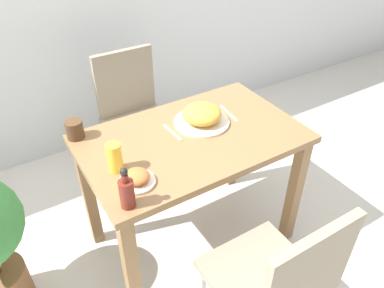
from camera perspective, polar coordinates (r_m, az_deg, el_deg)
name	(u,v)px	position (r m, az deg, el deg)	size (l,w,h in m)	color
ground_plane	(192,237)	(2.34, 0.00, -13.94)	(16.00, 16.00, 0.00)	beige
dining_table	(192,156)	(1.90, 0.00, -1.80)	(1.08, 0.67, 0.75)	olive
chair_near	(278,281)	(1.59, 12.97, -19.70)	(0.42, 0.42, 0.89)	gray
chair_far	(134,112)	(2.51, -8.79, 4.80)	(0.42, 0.42, 0.89)	gray
food_plate	(202,116)	(1.90, 1.51, 4.35)	(0.28, 0.28, 0.10)	beige
side_plate	(137,178)	(1.56, -8.43, -5.19)	(0.15, 0.15, 0.06)	beige
drink_cup	(75,130)	(1.87, -17.45, 2.12)	(0.08, 0.08, 0.09)	#4C331E
juice_glass	(115,158)	(1.61, -11.70, -2.04)	(0.06, 0.06, 0.14)	gold
sauce_bottle	(127,192)	(1.44, -9.92, -7.20)	(0.06, 0.06, 0.19)	maroon
fork_utensil	(172,132)	(1.85, -3.00, 1.78)	(0.02, 0.16, 0.00)	silver
spoon_utensil	(229,113)	(2.00, 5.64, 4.70)	(0.03, 0.17, 0.00)	silver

